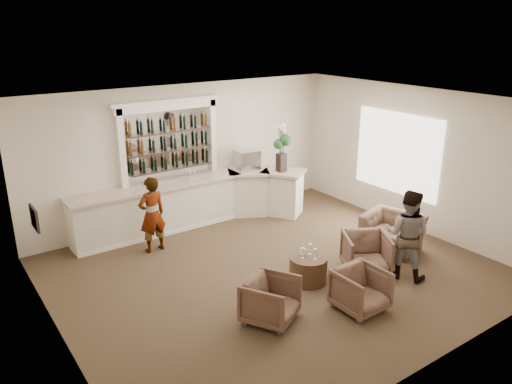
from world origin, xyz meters
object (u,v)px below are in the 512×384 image
armchair_far (392,232)px  flower_vase (282,145)px  armchair_center (361,290)px  armchair_right (366,253)px  armchair_left (271,300)px  espresso_machine (247,160)px  cocktail_table (308,269)px  guest (407,234)px  sommelier (152,215)px  bar_counter (193,203)px

armchair_far → flower_vase: flower_vase is taller
armchair_center → armchair_right: armchair_right is taller
armchair_left → flower_vase: flower_vase is taller
espresso_machine → cocktail_table: bearing=-99.5°
guest → armchair_far: size_ratio=1.51×
armchair_right → armchair_center: bearing=-109.7°
armchair_far → espresso_machine: 3.97m
espresso_machine → sommelier: bearing=-157.8°
bar_counter → armchair_right: (1.62, -4.01, -0.18)m
guest → armchair_center: 1.66m
cocktail_table → espresso_machine: bearing=73.1°
armchair_left → armchair_right: (2.52, 0.28, 0.02)m
armchair_left → flower_vase: size_ratio=0.69×
cocktail_table → armchair_far: 2.43m
armchair_left → espresso_machine: (2.47, 4.32, 1.01)m
armchair_left → armchair_far: size_ratio=0.71×
armchair_left → armchair_far: armchair_far is taller
cocktail_table → armchair_center: bearing=-85.9°
sommelier → cocktail_table: bearing=116.9°
sommelier → guest: 5.13m
bar_counter → armchair_center: 4.93m
cocktail_table → guest: size_ratio=0.41×
bar_counter → armchair_center: size_ratio=7.10×
bar_counter → cocktail_table: 3.70m
armchair_right → armchair_far: bearing=49.4°
bar_counter → sommelier: 1.58m
flower_vase → armchair_center: bearing=-110.6°
cocktail_table → flower_vase: flower_vase is taller
armchair_center → armchair_right: 1.40m
sommelier → armchair_left: (0.47, -3.54, -0.45)m
armchair_left → espresso_machine: size_ratio=1.50×
flower_vase → armchair_left: bearing=-129.7°
espresso_machine → armchair_left: bearing=-112.3°
armchair_left → armchair_center: 1.56m
bar_counter → armchair_right: 4.32m
bar_counter → espresso_machine: bearing=1.0°
armchair_left → armchair_far: bearing=-19.3°
espresso_machine → flower_vase: (0.58, -0.65, 0.43)m
armchair_center → sommelier: bearing=114.3°
guest → armchair_right: bearing=13.1°
espresso_machine → flower_vase: size_ratio=0.46×
armchair_far → bar_counter: bearing=-157.7°
guest → flower_vase: flower_vase is taller
armchair_left → armchair_center: armchair_left is taller
armchair_far → espresso_machine: (-1.31, 3.61, 1.00)m
guest → espresso_machine: guest is taller
guest → armchair_center: size_ratio=2.17×
armchair_center → armchair_far: armchair_far is taller
cocktail_table → guest: bearing=-28.7°
cocktail_table → armchair_right: bearing=-16.6°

